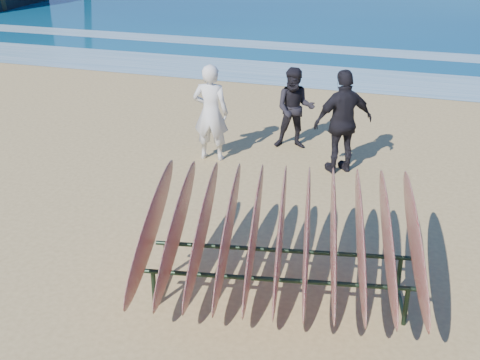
{
  "coord_description": "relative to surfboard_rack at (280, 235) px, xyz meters",
  "views": [
    {
      "loc": [
        2.2,
        -6.46,
        4.48
      ],
      "look_at": [
        0.0,
        0.8,
        0.95
      ],
      "focal_mm": 45.0,
      "sensor_mm": 36.0,
      "label": 1
    }
  ],
  "objects": [
    {
      "name": "foam_far",
      "position": [
        -0.87,
        13.95,
        -0.91
      ],
      "size": [
        160.0,
        160.0,
        0.0
      ],
      "primitive_type": "plane",
      "color": "white",
      "rests_on": "ground"
    },
    {
      "name": "ground",
      "position": [
        -0.87,
        0.45,
        -0.92
      ],
      "size": [
        120.0,
        120.0,
        0.0
      ],
      "primitive_type": "plane",
      "color": "tan",
      "rests_on": "ground"
    },
    {
      "name": "person_dark_a",
      "position": [
        -0.9,
        5.02,
        -0.11
      ],
      "size": [
        0.88,
        0.74,
        1.61
      ],
      "primitive_type": "imported",
      "rotation": [
        0.0,
        0.0,
        0.17
      ],
      "color": "black",
      "rests_on": "ground"
    },
    {
      "name": "surfboard_rack",
      "position": [
        0.0,
        0.0,
        0.0
      ],
      "size": [
        3.58,
        3.15,
        1.5
      ],
      "rotation": [
        0.0,
        0.0,
        0.18
      ],
      "color": "black",
      "rests_on": "ground"
    },
    {
      "name": "foam_near",
      "position": [
        -0.87,
        10.45,
        -0.91
      ],
      "size": [
        160.0,
        160.0,
        0.0
      ],
      "primitive_type": "plane",
      "color": "white",
      "rests_on": "ground"
    },
    {
      "name": "person_white",
      "position": [
        -2.27,
        4.0,
        -0.0
      ],
      "size": [
        0.7,
        0.49,
        1.83
      ],
      "primitive_type": "imported",
      "rotation": [
        0.0,
        0.0,
        3.22
      ],
      "color": "silver",
      "rests_on": "ground"
    },
    {
      "name": "person_dark_b",
      "position": [
        0.16,
        4.12,
        0.03
      ],
      "size": [
        1.17,
        1.0,
        1.88
      ],
      "primitive_type": "imported",
      "rotation": [
        0.0,
        0.0,
        3.74
      ],
      "color": "black",
      "rests_on": "ground"
    }
  ]
}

